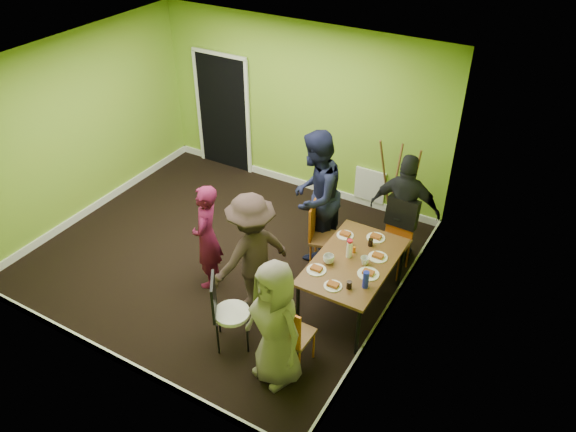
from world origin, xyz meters
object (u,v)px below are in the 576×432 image
(chair_back_end, at_px, (400,220))
(person_left_near, at_px, (252,253))
(chair_left_near, at_px, (266,272))
(person_standing, at_px, (207,237))
(thermos, at_px, (349,249))
(chair_front_end, at_px, (291,333))
(person_back_end, at_px, (405,209))
(orange_bottle, at_px, (354,250))
(easel, at_px, (397,191))
(chair_bentwood, at_px, (225,309))
(dining_table, at_px, (354,264))
(person_left_far, at_px, (315,196))
(person_front_end, at_px, (275,324))
(chair_left_far, at_px, (320,232))
(blue_bottle, at_px, (366,280))

(chair_back_end, xyz_separation_m, person_left_near, (-1.28, -1.69, 0.08))
(chair_left_near, height_order, person_standing, person_standing)
(chair_left_near, height_order, thermos, thermos)
(chair_front_end, xyz_separation_m, person_back_end, (0.35, 2.50, 0.29))
(orange_bottle, xyz_separation_m, person_back_end, (0.24, 1.13, 0.03))
(chair_back_end, distance_m, person_back_end, 0.18)
(easel, bearing_deg, chair_bentwood, -106.22)
(dining_table, height_order, person_left_far, person_left_far)
(chair_front_end, xyz_separation_m, person_front_end, (-0.08, -0.19, 0.26))
(thermos, xyz_separation_m, person_back_end, (0.26, 1.23, -0.05))
(dining_table, height_order, chair_back_end, chair_back_end)
(chair_left_far, relative_size, orange_bottle, 12.32)
(orange_bottle, bearing_deg, person_back_end, 78.12)
(person_front_end, bearing_deg, orange_bottle, 101.75)
(orange_bottle, distance_m, person_left_far, 1.09)
(blue_bottle, bearing_deg, person_back_end, 94.89)
(person_left_near, xyz_separation_m, person_front_end, (0.85, -0.85, -0.03))
(chair_front_end, xyz_separation_m, chair_bentwood, (-0.83, -0.06, 0.01))
(chair_front_end, distance_m, person_left_near, 1.17)
(person_left_far, bearing_deg, chair_left_far, 37.37)
(thermos, xyz_separation_m, blue_bottle, (0.40, -0.41, -0.00))
(person_standing, relative_size, person_left_far, 0.78)
(thermos, bearing_deg, chair_back_end, 76.34)
(easel, bearing_deg, dining_table, -85.99)
(easel, relative_size, blue_bottle, 7.06)
(blue_bottle, bearing_deg, chair_front_end, -119.80)
(thermos, distance_m, blue_bottle, 0.57)
(chair_left_near, relative_size, thermos, 3.97)
(chair_left_far, bearing_deg, person_left_near, -32.72)
(easel, distance_m, orange_bottle, 1.61)
(chair_left_near, distance_m, person_standing, 0.90)
(chair_back_end, bearing_deg, thermos, 77.88)
(chair_bentwood, distance_m, easel, 3.18)
(person_front_end, bearing_deg, dining_table, 98.34)
(chair_bentwood, bearing_deg, chair_left_near, 143.97)
(dining_table, relative_size, orange_bottle, 18.82)
(easel, relative_size, orange_bottle, 19.37)
(dining_table, distance_m, thermos, 0.19)
(person_standing, bearing_deg, chair_back_end, 107.16)
(person_standing, distance_m, person_back_end, 2.68)
(blue_bottle, height_order, person_front_end, person_front_end)
(dining_table, height_order, chair_front_end, chair_front_end)
(blue_bottle, relative_size, person_back_end, 0.13)
(chair_left_near, height_order, blue_bottle, blue_bottle)
(person_back_end, bearing_deg, person_left_far, 16.81)
(person_standing, bearing_deg, chair_left_far, 112.59)
(thermos, bearing_deg, easel, 91.19)
(chair_left_near, relative_size, person_back_end, 0.54)
(chair_back_end, height_order, blue_bottle, chair_back_end)
(easel, distance_m, person_front_end, 3.17)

